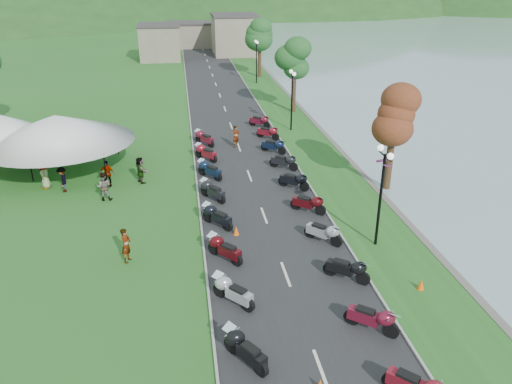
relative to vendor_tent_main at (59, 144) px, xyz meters
name	(u,v)px	position (x,y,z in m)	size (l,w,h in m)	color
road	(231,126)	(12.43, 9.47, -1.99)	(7.00, 120.00, 0.02)	#2A2A2C
hills_backdrop	(188,8)	(12.43, 169.47, -2.00)	(360.00, 120.00, 76.00)	#285621
far_building	(191,37)	(10.43, 54.47, 0.50)	(18.00, 16.00, 5.00)	gray
moto_row_left	(229,270)	(9.84, -14.63, -1.45)	(2.60, 40.43, 1.10)	#331411
moto_row_right	(315,217)	(14.91, -10.19, -1.45)	(2.60, 40.17, 1.10)	#331411
vendor_tent_main	(59,144)	(0.00, 0.00, 0.00)	(6.61, 6.61, 4.00)	white
tree_lakeside	(393,133)	(20.71, -5.84, 1.65)	(2.63, 2.63, 7.29)	#29652A
pedestrian_a	(128,261)	(5.28, -12.32, -2.00)	(0.63, 0.46, 1.72)	slate
pedestrian_b	(106,200)	(3.36, -5.02, -2.00)	(0.85, 0.47, 1.75)	slate
pedestrian_c	(65,191)	(0.69, -3.37, -2.00)	(1.04, 0.43, 1.60)	slate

